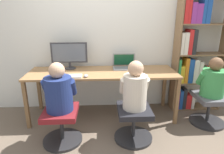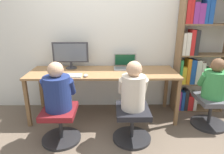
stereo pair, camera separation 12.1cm
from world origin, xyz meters
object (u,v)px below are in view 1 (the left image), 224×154
office_chair_right (134,121)px  bookshelf (194,55)px  keyboard (67,76)px  person_at_monitor (59,91)px  laptop (124,65)px  person_near_shelf (213,80)px  office_chair_left (62,124)px  office_chair_side (209,108)px  person_at_laptop (135,88)px  desktop_monitor (69,55)px

office_chair_right → bookshelf: 1.57m
office_chair_right → bookshelf: (1.11, 0.85, 0.71)m
keyboard → bookshelf: size_ratio=0.21×
person_at_monitor → keyboard: bearing=84.5°
laptop → bookshelf: 1.16m
keyboard → person_near_shelf: size_ratio=0.72×
office_chair_left → office_chair_side: same height
office_chair_left → person_near_shelf: size_ratio=0.90×
person_at_laptop → keyboard: bearing=155.7°
laptop → office_chair_left: laptop is taller
person_near_shelf → keyboard: bearing=178.1°
laptop → person_near_shelf: (1.25, -0.48, -0.11)m
office_chair_left → office_chair_right: bearing=0.4°
bookshelf → office_chair_left: bearing=-157.3°
office_chair_right → person_at_laptop: 0.47m
office_chair_left → person_at_monitor: size_ratio=0.84×
person_near_shelf → person_at_monitor: bearing=-170.9°
desktop_monitor → office_chair_side: size_ratio=1.11×
bookshelf → person_near_shelf: size_ratio=3.39×
office_chair_side → person_at_laptop: bearing=-164.5°
bookshelf → desktop_monitor: bearing=180.0°
office_chair_right → person_at_laptop: bearing=90.0°
office_chair_side → person_near_shelf: person_near_shelf is taller
office_chair_left → person_at_monitor: (0.00, 0.00, 0.46)m
bookshelf → person_at_laptop: bearing=-142.6°
office_chair_right → person_at_laptop: (0.00, 0.00, 0.47)m
laptop → person_at_monitor: size_ratio=0.60×
desktop_monitor → office_chair_right: size_ratio=1.11×
desktop_monitor → keyboard: bearing=-87.6°
office_chair_right → office_chair_side: same height
desktop_monitor → person_at_monitor: desktop_monitor is taller
office_chair_side → person_near_shelf: 0.44m
laptop → office_chair_right: (0.04, -0.82, -0.55)m
office_chair_left → bookshelf: (2.06, 0.86, 0.71)m
office_chair_left → desktop_monitor: bearing=88.6°
office_chair_right → bookshelf: bookshelf is taller
office_chair_left → office_chair_side: bearing=9.1°
desktop_monitor → bookshelf: bookshelf is taller
keyboard → person_near_shelf: bearing=-1.9°
bookshelf → person_near_shelf: (0.10, -0.51, -0.26)m
laptop → bookshelf: bearing=1.4°
office_chair_left → bookshelf: 2.34m
person_at_laptop → person_at_monitor: bearing=-179.6°
keyboard → desktop_monitor: bearing=92.4°
person_at_monitor → person_near_shelf: bearing=9.1°
person_near_shelf → desktop_monitor: bearing=166.5°
office_chair_left → person_near_shelf: (2.15, 0.35, 0.44)m
person_at_laptop → person_near_shelf: size_ratio=1.08×
person_at_laptop → office_chair_side: size_ratio=1.21×
office_chair_right → person_at_monitor: (-0.95, -0.00, 0.46)m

